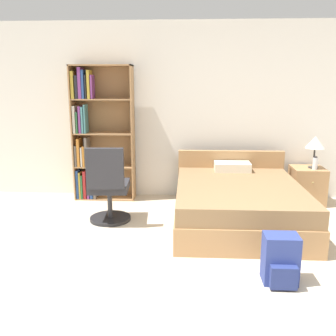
% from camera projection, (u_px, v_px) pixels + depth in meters
% --- Properties ---
extents(ground_plane, '(14.00, 14.00, 0.00)m').
position_uv_depth(ground_plane, '(221.00, 324.00, 2.74)').
color(ground_plane, beige).
extents(wall_back, '(9.00, 0.06, 2.60)m').
position_uv_depth(wall_back, '(206.00, 112.00, 5.59)').
color(wall_back, white).
rests_on(wall_back, ground_plane).
extents(bookshelf, '(0.89, 0.29, 1.97)m').
position_uv_depth(bookshelf, '(95.00, 135.00, 5.52)').
color(bookshelf, '#AD7F51').
rests_on(bookshelf, ground_plane).
extents(bed, '(1.53, 1.96, 0.76)m').
position_uv_depth(bed, '(237.00, 202.00, 4.70)').
color(bed, '#AD7F51').
rests_on(bed, ground_plane).
extents(office_chair, '(0.52, 0.59, 0.98)m').
position_uv_depth(office_chair, '(108.00, 188.00, 4.62)').
color(office_chair, '#232326').
rests_on(office_chair, ground_plane).
extents(nightstand, '(0.45, 0.48, 0.53)m').
position_uv_depth(nightstand, '(307.00, 185.00, 5.44)').
color(nightstand, '#AD7F51').
rests_on(nightstand, ground_plane).
extents(table_lamp, '(0.27, 0.27, 0.46)m').
position_uv_depth(table_lamp, '(315.00, 143.00, 5.28)').
color(table_lamp, '#333333').
rests_on(table_lamp, nightstand).
extents(water_bottle, '(0.07, 0.07, 0.19)m').
position_uv_depth(water_bottle, '(315.00, 163.00, 5.24)').
color(water_bottle, silver).
rests_on(water_bottle, nightstand).
extents(backpack_blue, '(0.30, 0.30, 0.44)m').
position_uv_depth(backpack_blue, '(281.00, 260.00, 3.26)').
color(backpack_blue, navy).
rests_on(backpack_blue, ground_plane).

